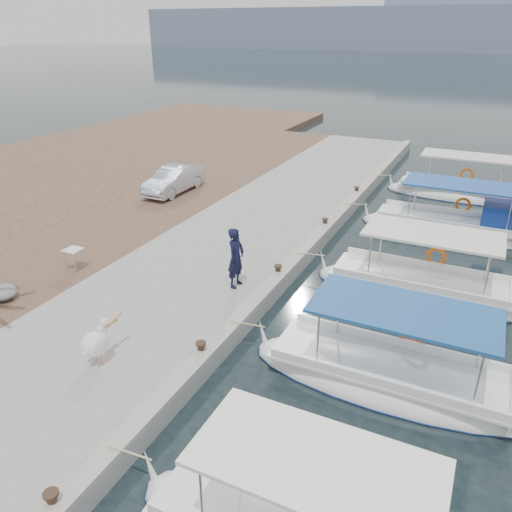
{
  "coord_description": "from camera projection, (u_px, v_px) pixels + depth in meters",
  "views": [
    {
      "loc": [
        5.52,
        -12.47,
        8.2
      ],
      "look_at": [
        -1.0,
        1.13,
        1.2
      ],
      "focal_mm": 35.0,
      "sensor_mm": 36.0,
      "label": 1
    }
  ],
  "objects": [
    {
      "name": "fishing_caique_d",
      "position": [
        453.0,
        229.0,
        21.51
      ],
      "size": [
        7.7,
        2.27,
        2.83
      ],
      "color": "white",
      "rests_on": "ground"
    },
    {
      "name": "quay_curb",
      "position": [
        316.0,
        237.0,
        19.76
      ],
      "size": [
        0.44,
        40.0,
        0.12
      ],
      "primitive_type": "cube",
      "color": "#9C988A",
      "rests_on": "concrete_quay"
    },
    {
      "name": "parked_car",
      "position": [
        174.0,
        180.0,
        25.04
      ],
      "size": [
        1.4,
        3.89,
        1.28
      ],
      "primitive_type": "imported",
      "rotation": [
        0.0,
        0.0,
        -0.01
      ],
      "color": "silver",
      "rests_on": "cobblestone_strip"
    },
    {
      "name": "concrete_quay",
      "position": [
        253.0,
        233.0,
        20.98
      ],
      "size": [
        6.0,
        40.0,
        0.5
      ],
      "primitive_type": "cube",
      "color": "gray",
      "rests_on": "ground"
    },
    {
      "name": "folding_table",
      "position": [
        74.0,
        255.0,
        17.15
      ],
      "size": [
        0.55,
        0.55,
        0.73
      ],
      "color": "silver",
      "rests_on": "cobblestone_strip"
    },
    {
      "name": "fishing_caique_b",
      "position": [
        387.0,
        380.0,
        12.48
      ],
      "size": [
        7.14,
        2.27,
        2.83
      ],
      "color": "white",
      "rests_on": "ground"
    },
    {
      "name": "fishing_caique_c",
      "position": [
        419.0,
        290.0,
        16.69
      ],
      "size": [
        7.04,
        2.24,
        2.83
      ],
      "color": "white",
      "rests_on": "ground"
    },
    {
      "name": "pelican",
      "position": [
        97.0,
        343.0,
        12.37
      ],
      "size": [
        0.49,
        1.35,
        1.05
      ],
      "color": "tan",
      "rests_on": "concrete_quay"
    },
    {
      "name": "fisherman",
      "position": [
        236.0,
        258.0,
        15.81
      ],
      "size": [
        0.49,
        0.74,
        1.99
      ],
      "primitive_type": "imported",
      "rotation": [
        0.0,
        0.0,
        1.55
      ],
      "color": "black",
      "rests_on": "concrete_quay"
    },
    {
      "name": "fishing_caique_e",
      "position": [
        456.0,
        195.0,
        26.1
      ],
      "size": [
        7.16,
        2.1,
        2.83
      ],
      "color": "white",
      "rests_on": "ground"
    },
    {
      "name": "tarp_bundle",
      "position": [
        0.0,
        292.0,
        15.4
      ],
      "size": [
        1.1,
        0.9,
        0.4
      ],
      "primitive_type": "ellipsoid",
      "color": "slate",
      "rests_on": "cobblestone_strip"
    },
    {
      "name": "mooring_bollards",
      "position": [
        278.0,
        269.0,
        16.89
      ],
      "size": [
        0.28,
        20.28,
        0.33
      ],
      "color": "black",
      "rests_on": "concrete_quay"
    },
    {
      "name": "land_backing",
      "position": [
        3.0,
        188.0,
        26.87
      ],
      "size": [
        16.0,
        60.0,
        0.48
      ],
      "primitive_type": "cube",
      "color": "#4E3629",
      "rests_on": "ground"
    },
    {
      "name": "ground",
      "position": [
        269.0,
        309.0,
        15.82
      ],
      "size": [
        400.0,
        400.0,
        0.0
      ],
      "primitive_type": "plane",
      "color": "black",
      "rests_on": "ground"
    },
    {
      "name": "cobblestone_strip",
      "position": [
        155.0,
        215.0,
        22.94
      ],
      "size": [
        4.0,
        40.0,
        0.5
      ],
      "primitive_type": "cube",
      "color": "#4E3629",
      "rests_on": "ground"
    }
  ]
}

